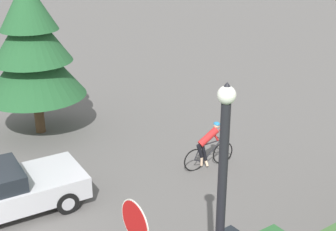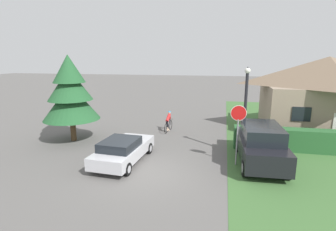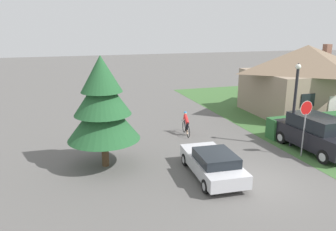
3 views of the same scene
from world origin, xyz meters
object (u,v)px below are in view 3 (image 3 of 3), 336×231
sedan_left_lane (213,164)px  stop_sign (305,117)px  parked_suv_right (315,133)px  conifer_tall_near (103,104)px  cottage_house (305,78)px  street_lamp (295,100)px  cyclist (186,124)px

sedan_left_lane → stop_sign: 5.88m
parked_suv_right → conifer_tall_near: size_ratio=0.88×
cottage_house → street_lamp: 8.63m
parked_suv_right → street_lamp: 2.15m
sedan_left_lane → conifer_tall_near: conifer_tall_near is taller
stop_sign → street_lamp: street_lamp is taller
stop_sign → conifer_tall_near: 10.38m
cottage_house → parked_suv_right: cottage_house is taller
stop_sign → street_lamp: size_ratio=0.63×
sedan_left_lane → street_lamp: size_ratio=0.92×
street_lamp → sedan_left_lane: bearing=-159.5°
sedan_left_lane → parked_suv_right: size_ratio=0.91×
sedan_left_lane → parked_suv_right: (6.81, 1.26, 0.36)m
parked_suv_right → stop_sign: (-1.18, -0.43, 1.14)m
cyclist → parked_suv_right: bearing=-124.2°
parked_suv_right → stop_sign: size_ratio=1.59×
parked_suv_right → conifer_tall_near: 11.63m
sedan_left_lane → cyclist: cyclist is taller
parked_suv_right → stop_sign: bearing=107.5°
parked_suv_right → conifer_tall_near: bearing=79.9°
sedan_left_lane → parked_suv_right: 6.93m
street_lamp → cottage_house: bearing=46.7°
cyclist → parked_suv_right: (5.76, -4.87, 0.31)m
cottage_house → sedan_left_lane: bearing=-143.7°
cyclist → cottage_house: bearing=-71.5°
cyclist → parked_suv_right: parked_suv_right is taller
sedan_left_lane → street_lamp: 6.77m
stop_sign → conifer_tall_near: size_ratio=0.56×
cottage_house → stop_sign: 9.99m
cottage_house → parked_suv_right: size_ratio=1.83×
cottage_house → conifer_tall_near: bearing=-160.0°
street_lamp → cyclist: bearing=142.1°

